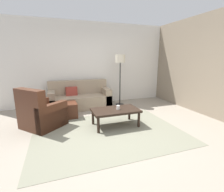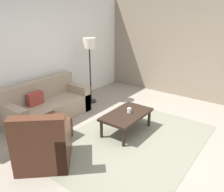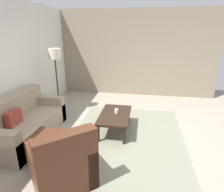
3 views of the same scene
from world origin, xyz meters
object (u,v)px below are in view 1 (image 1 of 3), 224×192
at_px(armchair_leather, 40,115).
at_px(coffee_table, 115,111).
at_px(couch_main, 80,98).
at_px(cup, 118,107).
at_px(ottoman, 66,110).
at_px(lamp_standing, 120,64).

xyz_separation_m(armchair_leather, coffee_table, (1.68, -0.47, 0.05)).
bearing_deg(couch_main, cup, -70.98).
height_order(armchair_leather, coffee_table, armchair_leather).
height_order(coffee_table, cup, cup).
relative_size(armchair_leather, cup, 11.72).
relative_size(coffee_table, cup, 11.41).
bearing_deg(coffee_table, ottoman, 136.05).
bearing_deg(coffee_table, armchair_leather, 164.25).
bearing_deg(armchair_leather, ottoman, 41.78).
bearing_deg(ottoman, lamp_standing, 19.01).
distance_m(armchair_leather, ottoman, 0.83).
xyz_separation_m(coffee_table, cup, (0.06, -0.02, 0.10)).
bearing_deg(armchair_leather, cup, -15.91).
relative_size(ottoman, lamp_standing, 0.33).
xyz_separation_m(ottoman, cup, (1.12, -1.05, 0.26)).
xyz_separation_m(couch_main, armchair_leather, (-1.10, -1.35, 0.01)).
relative_size(coffee_table, lamp_standing, 0.64).
distance_m(coffee_table, cup, 0.12).
distance_m(armchair_leather, lamp_standing, 2.95).
relative_size(armchair_leather, coffee_table, 1.03).
bearing_deg(coffee_table, lamp_standing, 64.66).
distance_m(cup, lamp_standing, 2.07).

